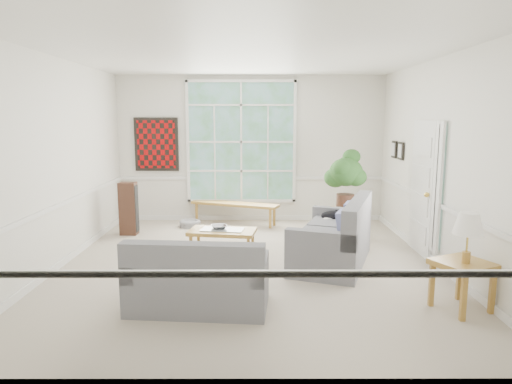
# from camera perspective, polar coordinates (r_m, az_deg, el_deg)

# --- Properties ---
(floor) EXTENTS (5.50, 6.00, 0.01)m
(floor) POSITION_cam_1_polar(r_m,az_deg,el_deg) (6.82, -0.85, -9.05)
(floor) COLOR #B0A493
(floor) RESTS_ON ground
(ceiling) EXTENTS (5.50, 6.00, 0.02)m
(ceiling) POSITION_cam_1_polar(r_m,az_deg,el_deg) (6.54, -0.91, 16.83)
(ceiling) COLOR white
(ceiling) RESTS_ON ground
(wall_back) EXTENTS (5.50, 0.02, 3.00)m
(wall_back) POSITION_cam_1_polar(r_m,az_deg,el_deg) (9.50, -0.63, 5.38)
(wall_back) COLOR silver
(wall_back) RESTS_ON ground
(wall_front) EXTENTS (5.50, 0.02, 3.00)m
(wall_front) POSITION_cam_1_polar(r_m,az_deg,el_deg) (3.54, -1.54, -1.09)
(wall_front) COLOR silver
(wall_front) RESTS_ON ground
(wall_left) EXTENTS (0.02, 6.00, 3.00)m
(wall_left) POSITION_cam_1_polar(r_m,az_deg,el_deg) (7.10, -23.70, 3.32)
(wall_left) COLOR silver
(wall_left) RESTS_ON ground
(wall_right) EXTENTS (0.02, 6.00, 3.00)m
(wall_right) POSITION_cam_1_polar(r_m,az_deg,el_deg) (7.03, 22.18, 3.37)
(wall_right) COLOR silver
(wall_right) RESTS_ON ground
(window_back) EXTENTS (2.30, 0.08, 2.40)m
(window_back) POSITION_cam_1_polar(r_m,az_deg,el_deg) (9.46, -1.86, 6.27)
(window_back) COLOR white
(window_back) RESTS_ON wall_back
(entry_door) EXTENTS (0.08, 0.90, 2.10)m
(entry_door) POSITION_cam_1_polar(r_m,az_deg,el_deg) (7.63, 20.01, 0.49)
(entry_door) COLOR white
(entry_door) RESTS_ON floor
(door_sidelight) EXTENTS (0.08, 0.26, 1.90)m
(door_sidelight) POSITION_cam_1_polar(r_m,az_deg,el_deg) (7.03, 21.79, 0.51)
(door_sidelight) COLOR white
(door_sidelight) RESTS_ON wall_right
(wall_art) EXTENTS (0.90, 0.06, 1.10)m
(wall_art) POSITION_cam_1_polar(r_m,az_deg,el_deg) (9.66, -12.34, 5.83)
(wall_art) COLOR #5B0909
(wall_art) RESTS_ON wall_back
(wall_frame_near) EXTENTS (0.04, 0.26, 0.32)m
(wall_frame_near) POSITION_cam_1_polar(r_m,az_deg,el_deg) (8.66, 17.60, 4.92)
(wall_frame_near) COLOR black
(wall_frame_near) RESTS_ON wall_right
(wall_frame_far) EXTENTS (0.04, 0.26, 0.32)m
(wall_frame_far) POSITION_cam_1_polar(r_m,az_deg,el_deg) (9.04, 16.83, 5.12)
(wall_frame_far) COLOR black
(wall_frame_far) RESTS_ON wall_right
(loveseat_right) EXTENTS (1.50, 2.02, 0.98)m
(loveseat_right) POSITION_cam_1_polar(r_m,az_deg,el_deg) (6.84, 9.48, -4.81)
(loveseat_right) COLOR slate
(loveseat_right) RESTS_ON floor
(loveseat_front) EXTENTS (1.61, 0.93, 0.84)m
(loveseat_front) POSITION_cam_1_polar(r_m,az_deg,el_deg) (5.26, -7.19, -9.89)
(loveseat_front) COLOR slate
(loveseat_front) RESTS_ON floor
(coffee_table) EXTENTS (1.11, 0.71, 0.39)m
(coffee_table) POSITION_cam_1_polar(r_m,az_deg,el_deg) (7.31, -4.22, -6.21)
(coffee_table) COLOR #A67932
(coffee_table) RESTS_ON floor
(pewter_bowl) EXTENTS (0.38, 0.38, 0.08)m
(pewter_bowl) POSITION_cam_1_polar(r_m,az_deg,el_deg) (7.31, -4.66, -4.34)
(pewter_bowl) COLOR gray
(pewter_bowl) RESTS_ON coffee_table
(window_bench) EXTENTS (1.83, 0.99, 0.43)m
(window_bench) POSITION_cam_1_polar(r_m,az_deg,el_deg) (9.34, -2.68, -2.67)
(window_bench) COLOR #A67932
(window_bench) RESTS_ON floor
(end_table) EXTENTS (0.69, 0.69, 0.52)m
(end_table) POSITION_cam_1_polar(r_m,az_deg,el_deg) (8.34, 10.52, -3.91)
(end_table) COLOR #A67932
(end_table) RESTS_ON floor
(houseplant) EXTENTS (0.90, 0.90, 1.09)m
(houseplant) POSITION_cam_1_polar(r_m,az_deg,el_deg) (8.24, 11.16, 1.61)
(houseplant) COLOR #2A5A24
(houseplant) RESTS_ON end_table
(side_table) EXTENTS (0.73, 0.73, 0.56)m
(side_table) POSITION_cam_1_polar(r_m,az_deg,el_deg) (5.69, 24.30, -10.62)
(side_table) COLOR #A67932
(side_table) RESTS_ON floor
(table_lamp) EXTENTS (0.43, 0.43, 0.56)m
(table_lamp) POSITION_cam_1_polar(r_m,az_deg,el_deg) (5.50, 24.93, -5.24)
(table_lamp) COLOR silver
(table_lamp) RESTS_ON side_table
(pet_bed) EXTENTS (0.55, 0.55, 0.13)m
(pet_bed) POSITION_cam_1_polar(r_m,az_deg,el_deg) (9.19, -8.25, -3.92)
(pet_bed) COLOR gray
(pet_bed) RESTS_ON floor
(floor_speaker) EXTENTS (0.31, 0.25, 0.98)m
(floor_speaker) POSITION_cam_1_polar(r_m,az_deg,el_deg) (8.73, -15.65, -2.00)
(floor_speaker) COLOR #3F251A
(floor_speaker) RESTS_ON floor
(cat) EXTENTS (0.39, 0.28, 0.18)m
(cat) POSITION_cam_1_polar(r_m,az_deg,el_deg) (7.45, 9.58, -2.87)
(cat) COLOR black
(cat) RESTS_ON loveseat_right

